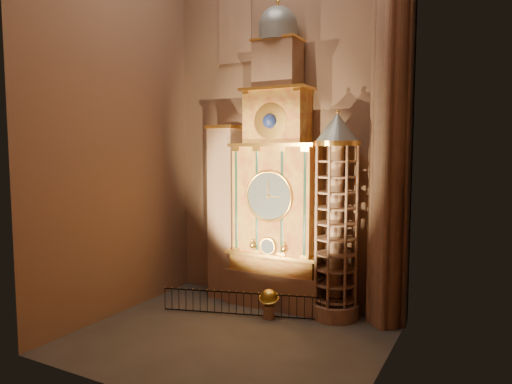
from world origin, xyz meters
The scene contains 11 objects.
floor centered at (0.00, 0.00, 0.00)m, with size 14.00×14.00×0.00m, color #383330.
wall_back centered at (0.00, 6.00, 11.00)m, with size 22.00×22.00×0.00m, color brown.
wall_left centered at (-7.00, 0.00, 11.00)m, with size 22.00×22.00×0.00m, color brown.
wall_right centered at (7.00, 0.00, 11.00)m, with size 22.00×22.00×0.00m, color brown.
astronomical_clock centered at (0.00, 4.96, 6.68)m, with size 5.60×2.41×16.70m.
portrait_tower centered at (-3.40, 4.98, 5.15)m, with size 1.80×1.60×10.20m.
stair_turret centered at (3.50, 4.70, 5.27)m, with size 2.50×2.50×10.80m.
gothic_pier centered at (6.10, 5.00, 11.00)m, with size 2.04×2.04×22.00m.
stained_glass_window centered at (-3.20, 5.92, 16.50)m, with size 2.20×0.14×5.20m.
celestial_globe centered at (0.53, 2.94, 0.93)m, with size 1.29×1.25×1.55m.
iron_railing centered at (-0.39, 2.69, 0.66)m, with size 9.21×2.89×1.22m.
Camera 1 is at (10.82, -17.80, 8.76)m, focal length 32.00 mm.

